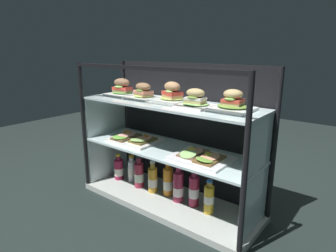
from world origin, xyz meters
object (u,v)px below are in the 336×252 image
object	(u,v)px
juice_bottle_front_left_end	(132,170)
juice_bottle_front_middle	(168,181)
open_sandwich_tray_center	(134,139)
juice_bottle_front_fourth	(153,180)
plated_roll_sandwich_near_left_corner	(143,92)
juice_bottle_near_post	(209,199)
open_sandwich_tray_right_of_center	(201,157)
plated_roll_sandwich_far_right	(233,104)
plated_roll_sandwich_right_of_center	(172,94)
juice_bottle_back_right	(119,169)
juice_bottle_front_right_end	(178,187)
juice_bottle_back_left	(139,175)
plated_roll_sandwich_left_of_center	(122,89)
juice_bottle_back_center	(194,191)
plated_roll_sandwich_mid_left	(195,100)

from	to	relation	value
juice_bottle_front_left_end	juice_bottle_front_middle	bearing A→B (deg)	-0.22
open_sandwich_tray_center	juice_bottle_front_fourth	distance (m)	0.32
plated_roll_sandwich_near_left_corner	juice_bottle_near_post	xyz separation A→B (m)	(0.53, -0.00, -0.60)
open_sandwich_tray_right_of_center	plated_roll_sandwich_far_right	bearing A→B (deg)	17.90
plated_roll_sandwich_right_of_center	juice_bottle_front_fourth	bearing A→B (deg)	-169.42
juice_bottle_back_right	juice_bottle_front_right_end	size ratio (longest dim) A/B	0.78
open_sandwich_tray_right_of_center	juice_bottle_back_left	xyz separation A→B (m)	(-0.54, 0.04, -0.28)
plated_roll_sandwich_far_right	plated_roll_sandwich_left_of_center	bearing A→B (deg)	179.24
juice_bottle_back_right	plated_roll_sandwich_far_right	bearing A→B (deg)	0.74
juice_bottle_back_left	juice_bottle_front_right_end	world-z (taller)	juice_bottle_front_right_end
plated_roll_sandwich_far_right	juice_bottle_front_left_end	xyz separation A→B (m)	(-0.81, 0.02, -0.61)
plated_roll_sandwich_left_of_center	plated_roll_sandwich_right_of_center	world-z (taller)	plated_roll_sandwich_right_of_center
juice_bottle_front_left_end	juice_bottle_back_center	bearing A→B (deg)	-1.20
juice_bottle_front_left_end	juice_bottle_near_post	size ratio (longest dim) A/B	0.94
plated_roll_sandwich_right_of_center	juice_bottle_back_center	distance (m)	0.63
plated_roll_sandwich_near_left_corner	juice_bottle_back_center	xyz separation A→B (m)	(0.41, 0.01, -0.59)
juice_bottle_front_middle	juice_bottle_near_post	world-z (taller)	juice_bottle_front_middle
plated_roll_sandwich_left_of_center	juice_bottle_back_center	xyz separation A→B (m)	(0.63, 0.00, -0.60)
plated_roll_sandwich_right_of_center	plated_roll_sandwich_far_right	size ratio (longest dim) A/B	0.92
open_sandwich_tray_center	juice_bottle_back_center	xyz separation A→B (m)	(0.47, 0.05, -0.27)
plated_roll_sandwich_far_right	juice_bottle_back_right	bearing A→B (deg)	-179.26
juice_bottle_front_fourth	juice_bottle_near_post	xyz separation A→B (m)	(0.45, 0.01, 0.00)
juice_bottle_front_middle	juice_bottle_back_center	xyz separation A→B (m)	(0.22, -0.01, 0.01)
juice_bottle_back_left	juice_bottle_front_left_end	bearing A→B (deg)	163.06
juice_bottle_front_right_end	juice_bottle_near_post	distance (m)	0.23
plated_roll_sandwich_mid_left	juice_bottle_front_right_end	distance (m)	0.61
plated_roll_sandwich_near_left_corner	juice_bottle_front_left_end	bearing A→B (deg)	170.96
plated_roll_sandwich_far_right	juice_bottle_front_fourth	bearing A→B (deg)	-179.02
juice_bottle_back_left	plated_roll_sandwich_near_left_corner	bearing A→B (deg)	11.06
juice_bottle_front_left_end	open_sandwich_tray_right_of_center	bearing A→B (deg)	-6.53
juice_bottle_back_center	open_sandwich_tray_center	bearing A→B (deg)	-173.46
juice_bottle_front_left_end	juice_bottle_front_fourth	world-z (taller)	juice_bottle_front_fourth
juice_bottle_back_right	juice_bottle_back_center	bearing A→B (deg)	2.02
plated_roll_sandwich_far_right	juice_bottle_front_fourth	distance (m)	0.83
open_sandwich_tray_right_of_center	juice_bottle_front_middle	bearing A→B (deg)	166.23
juice_bottle_front_middle	juice_bottle_back_center	bearing A→B (deg)	-2.78
plated_roll_sandwich_right_of_center	juice_bottle_back_center	bearing A→B (deg)	-1.85
plated_roll_sandwich_near_left_corner	plated_roll_sandwich_far_right	world-z (taller)	plated_roll_sandwich_far_right
open_sandwich_tray_right_of_center	juice_bottle_near_post	xyz separation A→B (m)	(0.04, 0.05, -0.28)
plated_roll_sandwich_right_of_center	plated_roll_sandwich_far_right	bearing A→B (deg)	-2.44
juice_bottle_front_fourth	plated_roll_sandwich_near_left_corner	bearing A→B (deg)	174.31
plated_roll_sandwich_mid_left	juice_bottle_back_center	world-z (taller)	plated_roll_sandwich_mid_left
juice_bottle_front_left_end	juice_bottle_near_post	bearing A→B (deg)	-2.33
plated_roll_sandwich_left_of_center	juice_bottle_back_left	xyz separation A→B (m)	(0.17, -0.02, -0.61)
plated_roll_sandwich_mid_left	juice_bottle_near_post	distance (m)	0.61
plated_roll_sandwich_far_right	open_sandwich_tray_center	xyz separation A→B (m)	(-0.71, -0.04, -0.32)
open_sandwich_tray_right_of_center	juice_bottle_back_center	world-z (taller)	open_sandwich_tray_right_of_center
plated_roll_sandwich_right_of_center	juice_bottle_near_post	xyz separation A→B (m)	(0.30, -0.02, -0.61)
juice_bottle_back_center	juice_bottle_front_fourth	bearing A→B (deg)	-176.25
juice_bottle_back_center	plated_roll_sandwich_mid_left	bearing A→B (deg)	-63.80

